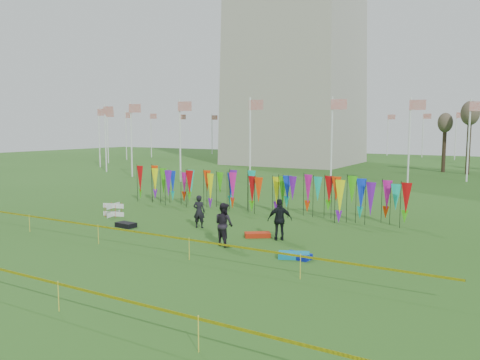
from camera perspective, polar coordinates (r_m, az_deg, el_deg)
The scene contains 12 objects.
ground at distance 22.17m, azimuth -9.96°, elevation -7.41°, with size 160.00×160.00×0.00m, color #254F16.
flagpole_ring at distance 70.22m, azimuth 6.80°, elevation 5.32°, with size 57.40×56.16×8.00m.
banner_row at distance 28.94m, azimuth 1.76°, elevation -0.91°, with size 18.64×0.64×2.46m.
caution_tape_near at distance 20.92m, azimuth -13.46°, elevation -6.13°, with size 26.00×0.02×0.90m.
box_kite at distance 28.85m, azimuth -15.17°, elevation -3.53°, with size 0.71×0.71×0.79m.
person_left at distance 24.74m, azimuth -5.01°, elevation -3.84°, with size 0.63×0.46×1.74m, color black.
person_mid at distance 20.94m, azimuth -1.97°, elevation -5.41°, with size 0.94×0.58×1.94m, color black.
person_right at distance 22.00m, azimuth 4.87°, elevation -4.84°, with size 1.15×0.65×1.96m, color black.
kite_bag_blue at distance 19.25m, azimuth 7.07°, elevation -9.15°, with size 1.06×0.55×0.22m, color #091CA0.
kite_bag_red at distance 22.73m, azimuth 2.15°, elevation -6.69°, with size 1.22×0.56×0.22m, color red.
kite_bag_black at distance 25.66m, azimuth -13.73°, elevation -5.32°, with size 1.07×0.62×0.25m, color black.
kite_bag_teal at distance 19.26m, azimuth 6.59°, elevation -9.11°, with size 1.25×0.60×0.24m, color #0B7EA5.
Camera 1 is at (13.97, -16.40, 5.25)m, focal length 35.00 mm.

